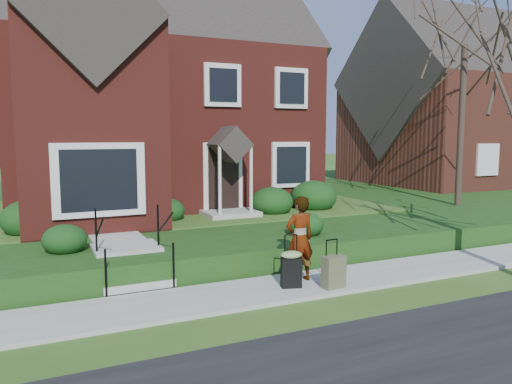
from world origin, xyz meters
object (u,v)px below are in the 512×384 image
front_steps (131,260)px  suitcase_black (291,267)px  woman (300,239)px  suitcase_olive (334,272)px

front_steps → suitcase_black: 3.40m
front_steps → woman: 3.58m
suitcase_black → front_steps: bearing=162.0°
front_steps → woman: (3.14, -1.65, 0.49)m
suitcase_black → suitcase_olive: (0.74, -0.39, -0.09)m
suitcase_olive → woman: bearing=111.5°
front_steps → suitcase_black: front_steps is taller
woman → suitcase_olive: 0.98m
suitcase_black → woman: bearing=58.9°
woman → suitcase_black: size_ratio=1.66×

